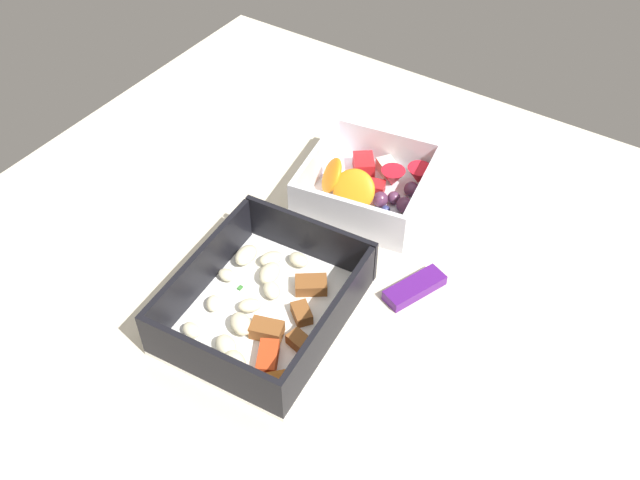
# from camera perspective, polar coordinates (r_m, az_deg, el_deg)

# --- Properties ---
(table_surface) EXTENTS (0.80, 0.80, 0.02)m
(table_surface) POSITION_cam_1_polar(r_m,az_deg,el_deg) (0.79, -1.18, -1.73)
(table_surface) COLOR beige
(table_surface) RESTS_ON ground
(pasta_container) EXTENTS (0.21, 0.17, 0.06)m
(pasta_container) POSITION_cam_1_polar(r_m,az_deg,el_deg) (0.72, -4.55, -5.39)
(pasta_container) COLOR white
(pasta_container) RESTS_ON table_surface
(fruit_bowl) EXTENTS (0.16, 0.16, 0.05)m
(fruit_bowl) POSITION_cam_1_polar(r_m,az_deg,el_deg) (0.85, 4.03, 4.44)
(fruit_bowl) COLOR white
(fruit_bowl) RESTS_ON table_surface
(candy_bar) EXTENTS (0.07, 0.05, 0.01)m
(candy_bar) POSITION_cam_1_polar(r_m,az_deg,el_deg) (0.75, 7.65, -3.84)
(candy_bar) COLOR #51197A
(candy_bar) RESTS_ON table_surface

